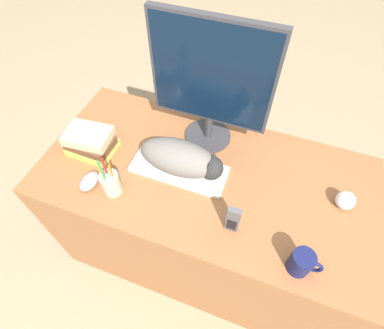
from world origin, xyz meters
The scene contains 11 objects.
ground_plane centered at (0.00, 0.00, 0.00)m, with size 12.00×12.00×0.00m, color #998466.
desk centered at (0.00, 0.35, 0.39)m, with size 1.41×0.70×0.78m.
keyboard centered at (-0.11, 0.33, 0.79)m, with size 0.40×0.15×0.02m.
cat centered at (-0.09, 0.33, 0.87)m, with size 0.35×0.16×0.14m.
monitor centered at (-0.06, 0.55, 1.09)m, with size 0.48×0.21×0.56m.
computer_mouse centered at (-0.43, 0.14, 0.80)m, with size 0.07×0.10×0.04m.
coffee_mug centered at (0.42, 0.09, 0.82)m, with size 0.11×0.08×0.10m.
pen_cup centered at (-0.32, 0.14, 0.83)m, with size 0.07×0.07×0.21m.
baseball centered at (0.55, 0.40, 0.81)m, with size 0.07×0.07×0.07m.
phone centered at (0.17, 0.15, 0.84)m, with size 0.05×0.02×0.14m.
book_stack centered at (-0.51, 0.30, 0.83)m, with size 0.20×0.15×0.11m.
Camera 1 is at (0.20, -0.35, 1.80)m, focal length 28.00 mm.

